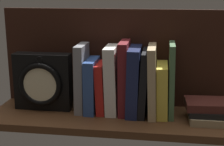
# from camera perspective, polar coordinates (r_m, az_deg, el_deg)

# --- Properties ---
(ground_plane) EXTENTS (0.93, 0.27, 0.03)m
(ground_plane) POSITION_cam_1_polar(r_m,az_deg,el_deg) (1.20, 1.81, -7.69)
(ground_plane) COLOR #4C2D19
(back_panel) EXTENTS (0.93, 0.01, 0.36)m
(back_panel) POSITION_cam_1_polar(r_m,az_deg,el_deg) (1.26, 2.54, 2.55)
(back_panel) COLOR black
(back_panel) RESTS_ON ground_plane
(book_gray_chess) EXTENTS (0.03, 0.12, 0.24)m
(book_gray_chess) POSITION_cam_1_polar(r_m,az_deg,el_deg) (1.21, -5.06, -0.82)
(book_gray_chess) COLOR gray
(book_gray_chess) RESTS_ON ground_plane
(book_blue_modern) EXTENTS (0.04, 0.14, 0.19)m
(book_blue_modern) POSITION_cam_1_polar(r_m,az_deg,el_deg) (1.21, -3.36, -2.06)
(book_blue_modern) COLOR #2D4C8E
(book_blue_modern) RESTS_ON ground_plane
(book_red_requiem) EXTENTS (0.04, 0.12, 0.18)m
(book_red_requiem) POSITION_cam_1_polar(r_m,az_deg,el_deg) (1.21, -1.71, -2.41)
(book_red_requiem) COLOR red
(book_red_requiem) RESTS_ON ground_plane
(book_white_catcher) EXTENTS (0.05, 0.13, 0.24)m
(book_white_catcher) POSITION_cam_1_polar(r_m,az_deg,el_deg) (1.19, 0.02, -1.12)
(book_white_catcher) COLOR silver
(book_white_catcher) RESTS_ON ground_plane
(book_maroon_dawkins) EXTENTS (0.03, 0.14, 0.25)m
(book_maroon_dawkins) POSITION_cam_1_polar(r_m,az_deg,el_deg) (1.19, 1.83, -0.77)
(book_maroon_dawkins) COLOR maroon
(book_maroon_dawkins) RESTS_ON ground_plane
(book_navy_bierce) EXTENTS (0.04, 0.16, 0.23)m
(book_navy_bierce) POSITION_cam_1_polar(r_m,az_deg,el_deg) (1.18, 3.67, -1.31)
(book_navy_bierce) COLOR #192147
(book_navy_bierce) RESTS_ON ground_plane
(book_black_skeptic) EXTENTS (0.03, 0.16, 0.22)m
(book_black_skeptic) POSITION_cam_1_polar(r_m,az_deg,el_deg) (1.18, 5.37, -1.59)
(book_black_skeptic) COLOR black
(book_black_skeptic) RESTS_ON ground_plane
(book_tan_shortstories) EXTENTS (0.04, 0.17, 0.24)m
(book_tan_shortstories) POSITION_cam_1_polar(r_m,az_deg,el_deg) (1.18, 6.76, -1.26)
(book_tan_shortstories) COLOR tan
(book_tan_shortstories) RESTS_ON ground_plane
(book_yellow_seinlanguage) EXTENTS (0.04, 0.15, 0.18)m
(book_yellow_seinlanguage) POSITION_cam_1_polar(r_m,az_deg,el_deg) (1.19, 8.38, -2.76)
(book_yellow_seinlanguage) COLOR gold
(book_yellow_seinlanguage) RESTS_ON ground_plane
(book_green_romantic) EXTENTS (0.02, 0.13, 0.25)m
(book_green_romantic) POSITION_cam_1_polar(r_m,az_deg,el_deg) (1.18, 9.91, -1.12)
(book_green_romantic) COLOR #476B44
(book_green_romantic) RESTS_ON ground_plane
(framed_clock) EXTENTS (0.20, 0.07, 0.20)m
(framed_clock) POSITION_cam_1_polar(r_m,az_deg,el_deg) (1.25, -11.52, -1.47)
(framed_clock) COLOR black
(framed_clock) RESTS_ON ground_plane
(book_stack_side) EXTENTS (0.18, 0.13, 0.07)m
(book_stack_side) POSITION_cam_1_polar(r_m,az_deg,el_deg) (1.18, 16.35, -6.16)
(book_stack_side) COLOR #9E8966
(book_stack_side) RESTS_ON ground_plane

